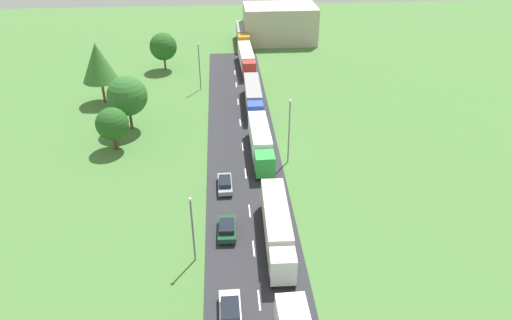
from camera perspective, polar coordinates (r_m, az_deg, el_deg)
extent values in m
cube|color=#2B2B30|center=(44.12, 0.41, -16.98)|extent=(10.00, 140.00, 0.06)
cube|color=white|center=(44.26, 0.38, -16.71)|extent=(0.16, 2.40, 0.01)
cube|color=white|center=(49.14, -0.29, -10.73)|extent=(0.16, 2.40, 0.01)
cube|color=white|center=(54.04, -0.78, -6.22)|extent=(0.16, 2.40, 0.01)
cube|color=white|center=(60.53, -1.27, -1.66)|extent=(0.16, 2.40, 0.01)
cube|color=white|center=(66.57, -1.62, 1.64)|extent=(0.16, 2.40, 0.01)
cube|color=white|center=(73.35, -1.94, 4.60)|extent=(0.16, 2.40, 0.01)
cube|color=white|center=(80.52, -2.21, 7.12)|extent=(0.16, 2.40, 0.01)
cube|color=white|center=(87.50, -2.43, 9.14)|extent=(0.16, 2.40, 0.01)
cube|color=white|center=(93.49, -2.59, 10.62)|extent=(0.16, 2.40, 0.01)
cube|color=white|center=(44.55, 3.27, -12.80)|extent=(2.49, 2.28, 2.88)
cube|color=black|center=(43.44, 3.44, -13.27)|extent=(2.10, 0.14, 1.27)
cube|color=beige|center=(49.42, 2.46, -7.08)|extent=(2.73, 10.69, 2.90)
cube|color=black|center=(50.46, 2.42, -8.55)|extent=(1.11, 10.12, 0.24)
cylinder|color=black|center=(45.28, 4.66, -14.53)|extent=(0.37, 1.01, 1.00)
cylinder|color=black|center=(45.09, 1.92, -14.67)|extent=(0.37, 1.01, 1.00)
cylinder|color=black|center=(53.09, 3.24, -6.39)|extent=(0.37, 1.01, 1.00)
cylinder|color=black|center=(52.93, 0.96, -6.48)|extent=(0.37, 1.01, 1.00)
cylinder|color=black|center=(54.10, 3.09, -5.57)|extent=(0.37, 1.01, 1.00)
cylinder|color=black|center=(53.94, 0.86, -5.65)|extent=(0.37, 1.01, 1.00)
cube|color=green|center=(58.97, 1.06, -0.47)|extent=(2.47, 2.60, 2.78)
cube|color=black|center=(57.67, 1.19, -0.68)|extent=(2.10, 0.12, 1.22)
cube|color=white|center=(64.52, 0.46, 2.93)|extent=(2.60, 10.08, 2.95)
cube|color=black|center=(65.33, 0.45, 1.63)|extent=(0.99, 9.56, 0.24)
cylinder|color=black|center=(59.28, 2.12, -1.89)|extent=(0.36, 1.00, 1.00)
cylinder|color=black|center=(59.09, 0.10, -1.98)|extent=(0.36, 1.00, 1.00)
cylinder|color=black|center=(68.10, 1.10, 2.85)|extent=(0.36, 1.00, 1.00)
cylinder|color=black|center=(67.93, -0.67, 2.78)|extent=(0.36, 1.00, 1.00)
cylinder|color=black|center=(69.16, 0.99, 3.32)|extent=(0.36, 1.00, 1.00)
cylinder|color=black|center=(68.99, -0.74, 3.25)|extent=(0.36, 1.00, 1.00)
cube|color=blue|center=(72.71, -0.11, 5.96)|extent=(2.48, 2.34, 2.66)
cube|color=black|center=(71.51, -0.05, 5.94)|extent=(2.10, 0.13, 1.17)
cube|color=gray|center=(78.99, -0.41, 8.32)|extent=(2.67, 11.08, 2.65)
cube|color=black|center=(79.60, -0.41, 7.31)|extent=(1.07, 10.50, 0.24)
cylinder|color=black|center=(72.83, 0.75, 4.84)|extent=(0.37, 1.01, 1.00)
cylinder|color=black|center=(72.72, -0.91, 4.80)|extent=(0.37, 1.01, 1.00)
cylinder|color=black|center=(82.73, 0.20, 8.20)|extent=(0.37, 1.01, 1.00)
cylinder|color=black|center=(82.63, -1.27, 8.16)|extent=(0.37, 1.01, 1.00)
cylinder|color=black|center=(83.95, 0.14, 8.55)|extent=(0.37, 1.01, 1.00)
cylinder|color=black|center=(83.85, -1.31, 8.52)|extent=(0.37, 1.01, 1.00)
cube|color=red|center=(89.31, -0.84, 11.00)|extent=(2.50, 2.28, 2.98)
cube|color=black|center=(88.15, -0.78, 11.09)|extent=(2.10, 0.15, 1.31)
cube|color=white|center=(95.92, -1.23, 12.57)|extent=(2.79, 11.35, 2.78)
cube|color=black|center=(96.44, -1.22, 11.68)|extent=(1.18, 10.74, 0.24)
cylinder|color=black|center=(89.42, -0.12, 10.01)|extent=(0.38, 1.01, 1.00)
cylinder|color=black|center=(89.24, -1.48, 9.96)|extent=(0.38, 1.01, 1.00)
cylinder|color=black|center=(99.75, -0.77, 12.29)|extent=(0.38, 1.01, 1.00)
cylinder|color=black|center=(99.59, -2.00, 12.25)|extent=(0.38, 1.01, 1.00)
cylinder|color=black|center=(101.02, -0.84, 12.54)|extent=(0.38, 1.01, 1.00)
cylinder|color=black|center=(100.87, -2.06, 12.49)|extent=(0.38, 1.01, 1.00)
cube|color=orange|center=(105.10, -1.47, 14.16)|extent=(2.45, 2.69, 3.07)
cube|color=black|center=(103.71, -1.44, 14.24)|extent=(2.10, 0.10, 1.35)
cube|color=gray|center=(111.44, -1.66, 15.29)|extent=(2.52, 10.01, 2.96)
cube|color=black|center=(111.92, -1.65, 14.46)|extent=(0.92, 9.51, 0.24)
cylinder|color=black|center=(104.97, -0.85, 13.27)|extent=(0.35, 1.00, 1.00)
cylinder|color=black|center=(104.88, -2.03, 13.23)|extent=(0.35, 1.00, 1.00)
cylinder|color=black|center=(114.87, -1.19, 14.86)|extent=(0.35, 1.00, 1.00)
cylinder|color=black|center=(114.78, -2.27, 14.83)|extent=(0.35, 1.00, 1.00)
cylinder|color=black|center=(116.02, -1.22, 15.02)|extent=(0.35, 1.00, 1.00)
cylinder|color=black|center=(115.93, -2.29, 14.99)|extent=(0.35, 1.00, 1.00)
cube|color=white|center=(42.59, -3.15, -17.98)|extent=(1.93, 4.48, 0.66)
cube|color=black|center=(42.00, -3.16, -17.69)|extent=(1.61, 2.52, 0.51)
cylinder|color=black|center=(43.84, -4.37, -16.82)|extent=(0.23, 0.64, 0.64)
cylinder|color=black|center=(43.85, -2.08, -16.71)|extent=(0.23, 0.64, 0.64)
cube|color=#19472D|center=(50.62, -3.55, -8.40)|extent=(2.02, 4.17, 0.61)
cube|color=black|center=(50.11, -3.58, -8.06)|extent=(1.66, 2.35, 0.50)
cylinder|color=black|center=(51.93, -4.47, -7.69)|extent=(0.24, 0.65, 0.64)
cylinder|color=black|center=(51.89, -2.59, -7.66)|extent=(0.24, 0.65, 0.64)
cylinder|color=black|center=(49.79, -4.55, -9.71)|extent=(0.24, 0.65, 0.64)
cylinder|color=black|center=(49.74, -2.57, -9.68)|extent=(0.24, 0.65, 0.64)
cube|color=#8C939E|center=(57.52, -3.81, -2.96)|extent=(1.79, 4.31, 0.56)
cube|color=black|center=(57.04, -3.82, -2.63)|extent=(1.48, 2.42, 0.53)
cylinder|color=black|center=(58.89, -4.59, -2.44)|extent=(0.23, 0.64, 0.64)
cylinder|color=black|center=(58.90, -3.12, -2.36)|extent=(0.23, 0.64, 0.64)
cylinder|color=black|center=(56.48, -4.51, -4.07)|extent=(0.23, 0.64, 0.64)
cylinder|color=black|center=(56.50, -2.98, -3.99)|extent=(0.23, 0.64, 0.64)
cylinder|color=slate|center=(45.97, -7.71, -8.60)|extent=(0.18, 0.18, 7.38)
sphere|color=silver|center=(43.65, -8.06, -4.75)|extent=(0.36, 0.36, 0.36)
cylinder|color=slate|center=(61.09, 4.04, 3.32)|extent=(0.18, 0.18, 8.82)
sphere|color=silver|center=(59.11, 4.20, 7.20)|extent=(0.36, 0.36, 0.36)
cylinder|color=slate|center=(84.72, -6.90, 11.11)|extent=(0.18, 0.18, 8.19)
sphere|color=silver|center=(83.38, -7.08, 13.83)|extent=(0.36, 0.36, 0.36)
cylinder|color=#513823|center=(96.26, -11.04, 11.52)|extent=(0.38, 0.38, 2.73)
sphere|color=#23561E|center=(95.21, -11.25, 13.40)|extent=(5.27, 5.27, 5.27)
cylinder|color=#513823|center=(68.47, -16.76, 2.13)|extent=(0.62, 0.62, 2.28)
sphere|color=#23561E|center=(67.20, -17.13, 4.24)|extent=(4.52, 4.52, 4.52)
cylinder|color=#513823|center=(73.33, -15.01, 4.83)|extent=(0.42, 0.42, 3.22)
sphere|color=#2D6628|center=(71.78, -15.43, 7.56)|extent=(5.90, 5.90, 5.90)
cylinder|color=#513823|center=(83.72, -18.11, 7.95)|extent=(0.42, 0.42, 3.92)
cone|color=#38702D|center=(81.96, -18.71, 11.24)|extent=(5.79, 5.79, 6.37)
cube|color=#B2A899|center=(111.90, 2.90, 16.25)|extent=(16.33, 10.38, 8.16)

